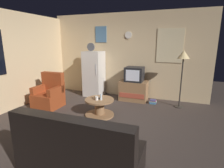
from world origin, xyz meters
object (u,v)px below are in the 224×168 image
Objects in this scene: coffee_table at (100,107)px; remote_control at (98,98)px; armchair at (49,95)px; couch at (79,152)px; fridge at (94,74)px; tv_stand at (134,91)px; crt_tv at (134,74)px; book_stack at (153,102)px; wine_glass at (101,97)px; mug_ceramic_tan at (96,97)px; standing_lamp at (183,59)px; mug_ceramic_white at (97,98)px.

remote_control reaches higher than coffee_table.
armchair reaches higher than couch.
remote_control is (0.86, -1.52, -0.32)m from fridge.
fridge is 2.11× the size of tv_stand.
coffee_table is 2.00m from couch.
coffee_table is at bearing -108.85° from tv_stand.
crt_tv is 0.32× the size of couch.
book_stack is (2.03, -0.19, -0.69)m from fridge.
fridge reaches higher than wine_glass.
fridge is 19.67× the size of mug_ceramic_tan.
couch is at bearing -111.88° from standing_lamp.
standing_lamp is 1.49m from book_stack.
mug_ceramic_tan is at bearing -62.69° from fridge.
crt_tv reaches higher than remote_control.
remote_control is 2.03m from couch.
crt_tv is at bearing 39.37° from remote_control.
armchair is at bearing -115.49° from fridge.
armchair is at bearing -146.26° from tv_stand.
book_stack is at bearing -11.89° from crt_tv.
wine_glass is 0.70× the size of book_stack.
armchair reaches higher than mug_ceramic_tan.
fridge is 2.15m from book_stack.
couch is 7.88× the size of book_stack.
couch is (0.66, -1.90, -0.16)m from mug_ceramic_tan.
tv_stand is 0.53× the size of standing_lamp.
armchair reaches higher than remote_control.
crt_tv reaches higher than tv_stand.
book_stack is at bearing 52.62° from wine_glass.
crt_tv is at bearing 90.82° from couch.
standing_lamp is 17.67× the size of mug_ceramic_white.
remote_control is (-0.55, -1.46, -0.40)m from crt_tv.
tv_stand is at bearing 68.10° from mug_ceramic_tan.
couch is (0.57, -1.92, 0.10)m from coffee_table.
mug_ceramic_white is 1.93m from couch.
fridge is 2.46× the size of coffee_table.
wine_glass reaches higher than coffee_table.
wine_glass is 1.67m from armchair.
mug_ceramic_tan is at bearing 129.75° from mug_ceramic_white.
tv_stand reaches higher than coffee_table.
crt_tv reaches higher than mug_ceramic_tan.
couch is (-1.30, -3.24, -1.05)m from standing_lamp.
coffee_table is 0.42× the size of couch.
wine_glass is (0.96, -1.58, -0.25)m from fridge.
remote_control is (-0.01, 0.11, -0.03)m from mug_ceramic_white.
mug_ceramic_tan is at bearing -145.70° from standing_lamp.
wine_glass is 0.16× the size of armchair.
standing_lamp is (2.76, -0.21, 0.60)m from fridge.
mug_ceramic_white is 0.60× the size of remote_control.
tv_stand is at bearing 33.74° from armchair.
mug_ceramic_tan is at bearing -179.99° from remote_control.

